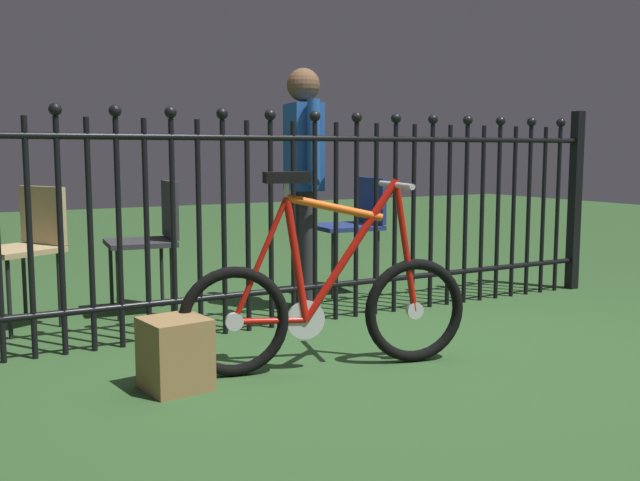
{
  "coord_description": "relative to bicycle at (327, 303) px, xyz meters",
  "views": [
    {
      "loc": [
        -2.01,
        -3.04,
        1.01
      ],
      "look_at": [
        -0.18,
        0.2,
        0.55
      ],
      "focal_mm": 41.07,
      "sensor_mm": 36.0,
      "label": 1
    }
  ],
  "objects": [
    {
      "name": "ground_plane",
      "position": [
        0.35,
        0.18,
        -0.31
      ],
      "size": [
        20.0,
        20.0,
        0.0
      ],
      "primitive_type": "plane",
      "color": "#2C4F26"
    },
    {
      "name": "iron_fence",
      "position": [
        0.3,
        0.85,
        0.34
      ],
      "size": [
        4.51,
        0.07,
        1.29
      ],
      "color": "black",
      "rests_on": "ground"
    },
    {
      "name": "bicycle",
      "position": [
        0.0,
        0.0,
        0.0
      ],
      "size": [
        1.34,
        0.47,
        0.92
      ],
      "color": "black",
      "rests_on": "ground"
    },
    {
      "name": "chair_charcoal",
      "position": [
        -0.34,
        1.57,
        0.19
      ],
      "size": [
        0.44,
        0.44,
        0.82
      ],
      "color": "black",
      "rests_on": "ground"
    },
    {
      "name": "chair_tan",
      "position": [
        -1.08,
        1.56,
        0.19
      ],
      "size": [
        0.55,
        0.55,
        0.8
      ],
      "color": "black",
      "rests_on": "ground"
    },
    {
      "name": "chair_navy",
      "position": [
        1.1,
        1.51,
        0.21
      ],
      "size": [
        0.48,
        0.47,
        0.82
      ],
      "color": "black",
      "rests_on": "ground"
    },
    {
      "name": "person_visitor",
      "position": [
        0.53,
        1.2,
        0.59
      ],
      "size": [
        0.23,
        0.47,
        1.52
      ],
      "color": "#2D2D33",
      "rests_on": "ground"
    },
    {
      "name": "display_crate",
      "position": [
        -0.71,
        0.07,
        -0.16
      ],
      "size": [
        0.28,
        0.28,
        0.31
      ],
      "primitive_type": "cube",
      "rotation": [
        0.0,
        0.0,
        0.12
      ],
      "color": "olive",
      "rests_on": "ground"
    }
  ]
}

